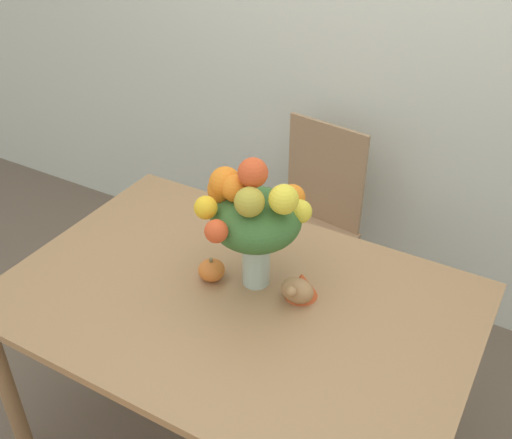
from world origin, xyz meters
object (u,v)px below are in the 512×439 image
(turkey_figurine, at_px, (300,287))
(dining_chair_near_window, at_px, (308,225))
(flower_vase, at_px, (254,217))
(pumpkin, at_px, (212,270))

(turkey_figurine, height_order, dining_chair_near_window, dining_chair_near_window)
(flower_vase, height_order, turkey_figurine, flower_vase)
(dining_chair_near_window, bearing_deg, pumpkin, -80.67)
(flower_vase, bearing_deg, pumpkin, -158.12)
(dining_chair_near_window, bearing_deg, turkey_figurine, -59.36)
(turkey_figurine, relative_size, dining_chair_near_window, 0.15)
(turkey_figurine, bearing_deg, pumpkin, -168.89)
(flower_vase, distance_m, dining_chair_near_window, 0.95)
(flower_vase, xyz_separation_m, pumpkin, (-0.13, -0.05, -0.23))
(pumpkin, height_order, turkey_figurine, turkey_figurine)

